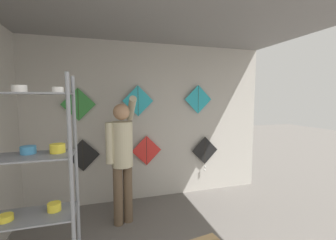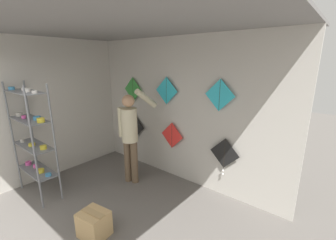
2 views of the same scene
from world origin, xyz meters
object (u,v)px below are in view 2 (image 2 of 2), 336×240
at_px(shopkeeper, 130,131).
at_px(kite_4, 166,91).
at_px(kite_1, 172,135).
at_px(kite_3, 133,89).
at_px(shelf_rack, 32,135).
at_px(kite_0, 136,126).
at_px(kite_2, 224,155).
at_px(cardboard_box, 94,224).
at_px(kite_5, 220,95).

xyz_separation_m(shopkeeper, kite_4, (0.35, 0.67, 0.73)).
distance_m(kite_1, kite_3, 1.39).
distance_m(shelf_rack, kite_3, 2.14).
relative_size(kite_0, kite_2, 0.80).
distance_m(cardboard_box, kite_1, 2.13).
height_order(cardboard_box, kite_2, kite_2).
bearing_deg(kite_4, kite_3, 180.00).
bearing_deg(kite_4, kite_2, -0.03).
distance_m(shopkeeper, kite_3, 1.14).
bearing_deg(cardboard_box, kite_4, 100.13).
relative_size(shelf_rack, kite_5, 3.75).
bearing_deg(kite_4, shopkeeper, -117.24).
distance_m(kite_3, kite_5, 2.11).
relative_size(cardboard_box, kite_3, 0.79).
bearing_deg(shelf_rack, kite_2, 38.06).
xyz_separation_m(cardboard_box, kite_3, (-1.33, 1.99, 1.55)).
xyz_separation_m(kite_1, kite_5, (0.99, 0.00, 0.91)).
relative_size(kite_0, kite_3, 1.00).
xyz_separation_m(shelf_rack, kite_3, (0.33, 2.03, 0.60)).
bearing_deg(shelf_rack, kite_5, 39.79).
relative_size(shopkeeper, kite_1, 3.48).
relative_size(cardboard_box, kite_2, 0.63).
distance_m(kite_2, kite_4, 1.63).
bearing_deg(kite_2, kite_4, 179.97).
xyz_separation_m(cardboard_box, kite_2, (0.93, 1.99, 0.62)).
height_order(shelf_rack, kite_5, kite_5).
bearing_deg(cardboard_box, kite_3, 123.69).
distance_m(kite_0, kite_1, 1.07).
distance_m(cardboard_box, kite_3, 2.85).
relative_size(shelf_rack, kite_2, 2.98).
height_order(kite_0, kite_2, kite_0).
height_order(kite_1, kite_2, kite_1).
height_order(shopkeeper, kite_3, kite_3).
height_order(kite_2, kite_4, kite_4).
bearing_deg(kite_1, shopkeeper, -126.00).
bearing_deg(shopkeeper, kite_5, 6.54).
height_order(kite_0, kite_3, kite_3).
xyz_separation_m(kite_0, kite_5, (2.07, 0.00, 0.92)).
height_order(kite_2, kite_3, kite_3).
distance_m(shelf_rack, kite_4, 2.50).
relative_size(shelf_rack, cardboard_box, 4.72).
xyz_separation_m(kite_2, kite_4, (-1.29, 0.00, 0.99)).
relative_size(shopkeeper, kite_3, 3.48).
relative_size(kite_1, kite_4, 1.00).
xyz_separation_m(shopkeeper, kite_1, (0.49, 0.67, -0.16)).
distance_m(shelf_rack, kite_5, 3.24).
bearing_deg(cardboard_box, kite_2, 64.84).
bearing_deg(kite_3, cardboard_box, -56.31).
bearing_deg(kite_1, shelf_rack, -125.39).
bearing_deg(kite_5, kite_1, 180.00).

